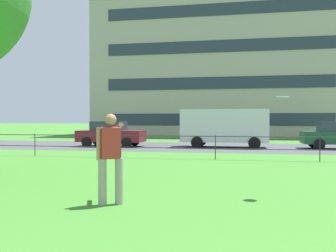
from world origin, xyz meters
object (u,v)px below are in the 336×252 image
Objects in this scene: frisbee at (283,97)px; apartment_building_background at (219,71)px; person_thrower at (111,155)px; panel_van_right at (225,126)px; car_maroon_far_left at (111,134)px.

apartment_building_background reaches higher than frisbee.
person_thrower is 3.80m from frisbee.
frisbee is 0.07× the size of panel_van_right.
car_maroon_far_left is at bearing 109.65° from person_thrower.
apartment_building_background is at bearing 89.07° from person_thrower.
person_thrower is 15.35m from car_maroon_far_left.
panel_van_right reaches higher than frisbee.
person_thrower is at bearing -157.53° from frisbee.
car_maroon_far_left is at bearing -107.64° from apartment_building_background.
car_maroon_far_left is at bearing -175.52° from panel_van_right.
frisbee is (3.34, 1.38, 1.18)m from person_thrower.
apartment_building_background is (5.68, 17.87, 6.05)m from car_maroon_far_left.
frisbee reaches higher than car_maroon_far_left.
frisbee is at bearing -84.80° from apartment_building_background.
person_thrower is 32.86m from apartment_building_background.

